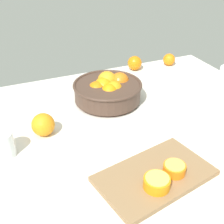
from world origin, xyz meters
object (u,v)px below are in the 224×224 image
at_px(fruit_bowl, 108,90).
at_px(cutting_board, 155,176).
at_px(orange_half_1, 174,169).
at_px(loose_orange_1, 43,125).
at_px(orange_half_0, 157,182).
at_px(loose_orange_4, 135,63).
at_px(loose_orange_2, 169,60).
at_px(juice_glass, 3,145).

relative_size(fruit_bowl, cutting_board, 0.86).
height_order(orange_half_1, loose_orange_1, loose_orange_1).
bearing_deg(orange_half_0, loose_orange_4, 67.22).
bearing_deg(cutting_board, loose_orange_1, 126.02).
bearing_deg(cutting_board, loose_orange_2, 54.98).
xyz_separation_m(fruit_bowl, loose_orange_2, (0.46, 0.24, -0.02)).
xyz_separation_m(orange_half_1, loose_orange_1, (-0.31, 0.37, 0.01)).
height_order(cutting_board, orange_half_0, orange_half_0).
distance_m(juice_glass, loose_orange_2, 1.01).
bearing_deg(loose_orange_4, juice_glass, -146.99).
bearing_deg(loose_orange_2, juice_glass, -154.06).
distance_m(orange_half_0, orange_half_1, 0.08).
xyz_separation_m(orange_half_0, loose_orange_2, (0.53, 0.77, -0.00)).
xyz_separation_m(orange_half_0, orange_half_1, (0.08, 0.03, -0.00)).
height_order(juice_glass, loose_orange_4, juice_glass).
height_order(orange_half_1, loose_orange_2, loose_orange_2).
relative_size(fruit_bowl, orange_half_0, 3.85).
relative_size(orange_half_0, orange_half_1, 1.13).
bearing_deg(orange_half_0, orange_half_1, 21.18).
bearing_deg(fruit_bowl, loose_orange_1, -155.85).
relative_size(orange_half_1, loose_orange_4, 0.91).
bearing_deg(cutting_board, juice_glass, 144.36).
height_order(orange_half_1, loose_orange_4, loose_orange_4).
relative_size(orange_half_1, loose_orange_1, 0.81).
bearing_deg(loose_orange_4, loose_orange_1, -145.09).
height_order(cutting_board, loose_orange_1, loose_orange_1).
distance_m(fruit_bowl, cutting_board, 0.49).
xyz_separation_m(orange_half_0, loose_orange_4, (0.33, 0.79, 0.00)).
bearing_deg(loose_orange_1, loose_orange_4, 34.91).
height_order(fruit_bowl, loose_orange_2, fruit_bowl).
height_order(cutting_board, loose_orange_2, loose_orange_2).
xyz_separation_m(loose_orange_1, loose_orange_2, (0.76, 0.38, -0.01)).
relative_size(cutting_board, orange_half_1, 5.06).
bearing_deg(fruit_bowl, juice_glass, -155.70).
bearing_deg(cutting_board, orange_half_1, -18.49).
relative_size(cutting_board, loose_orange_1, 4.10).
bearing_deg(juice_glass, loose_orange_4, 33.01).
relative_size(fruit_bowl, loose_orange_4, 3.93).
bearing_deg(fruit_bowl, loose_orange_4, 44.77).
xyz_separation_m(fruit_bowl, loose_orange_1, (-0.30, -0.14, -0.01)).
xyz_separation_m(cutting_board, orange_half_0, (-0.02, -0.05, 0.03)).
height_order(orange_half_0, loose_orange_2, loose_orange_2).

